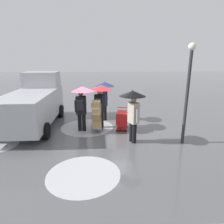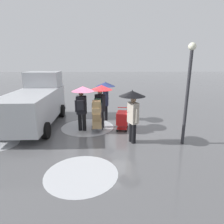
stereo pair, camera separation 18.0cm
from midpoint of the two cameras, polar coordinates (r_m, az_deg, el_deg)
ground_plane at (r=9.47m, az=-2.24°, el=-4.86°), size 90.00×90.00×0.00m
slush_patch_under_van at (r=11.07m, az=-23.78°, el=-3.15°), size 2.13×2.13×0.01m
slush_patch_mid_street at (r=6.00m, az=-9.33°, el=-17.87°), size 2.18×2.18×0.01m
slush_patch_far_side at (r=9.70m, az=-7.93°, el=-4.46°), size 2.61×2.61×0.01m
cargo_van_parked_right at (r=10.40m, az=-22.60°, el=2.57°), size 2.26×5.37×2.60m
shopping_cart_vendor at (r=9.11m, az=2.49°, el=-1.91°), size 0.69×0.91×1.02m
hand_dolly_boxes at (r=8.76m, az=-5.20°, el=-1.02°), size 0.53×0.70×1.48m
pedestrian_pink_side at (r=9.19m, az=-4.05°, el=4.66°), size 1.04×1.04×2.15m
pedestrian_black_side at (r=7.55m, az=5.57°, el=2.38°), size 1.04×1.04×2.15m
pedestrian_white_side at (r=10.41m, az=-2.65°, el=6.03°), size 1.04×1.04×2.15m
pedestrian_far_side at (r=8.83m, az=-9.54°, el=4.05°), size 1.04×1.04×2.15m
street_lamp at (r=7.75m, az=21.14°, el=7.67°), size 0.28×0.28×3.86m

